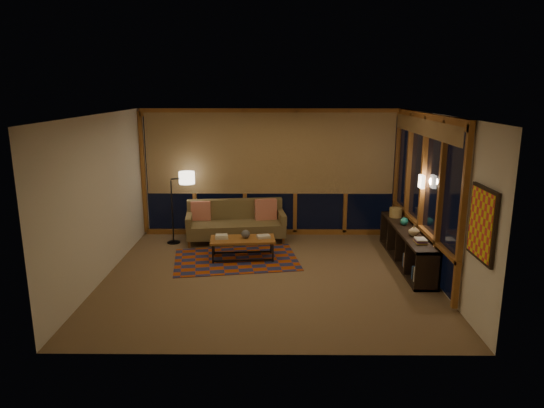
{
  "coord_description": "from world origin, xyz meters",
  "views": [
    {
      "loc": [
        0.13,
        -7.71,
        3.11
      ],
      "look_at": [
        0.06,
        0.32,
        1.18
      ],
      "focal_mm": 32.0,
      "sensor_mm": 36.0,
      "label": 1
    }
  ],
  "objects_px": {
    "sofa": "(236,222)",
    "coffee_table": "(243,249)",
    "bookshelf": "(406,246)",
    "floor_lamp": "(172,208)"
  },
  "relations": [
    {
      "from": "sofa",
      "to": "coffee_table",
      "type": "distance_m",
      "value": 1.12
    },
    {
      "from": "sofa",
      "to": "bookshelf",
      "type": "bearing_deg",
      "value": -29.18
    },
    {
      "from": "coffee_table",
      "to": "sofa",
      "type": "bearing_deg",
      "value": 96.2
    },
    {
      "from": "coffee_table",
      "to": "bookshelf",
      "type": "distance_m",
      "value": 2.99
    },
    {
      "from": "sofa",
      "to": "floor_lamp",
      "type": "xyz_separation_m",
      "value": [
        -1.28,
        -0.12,
        0.32
      ]
    },
    {
      "from": "coffee_table",
      "to": "floor_lamp",
      "type": "relative_size",
      "value": 0.81
    },
    {
      "from": "sofa",
      "to": "bookshelf",
      "type": "distance_m",
      "value": 3.44
    },
    {
      "from": "sofa",
      "to": "coffee_table",
      "type": "bearing_deg",
      "value": -86.05
    },
    {
      "from": "floor_lamp",
      "to": "bookshelf",
      "type": "xyz_separation_m",
      "value": [
        4.47,
        -1.16,
        -0.41
      ]
    },
    {
      "from": "sofa",
      "to": "floor_lamp",
      "type": "distance_m",
      "value": 1.33
    }
  ]
}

